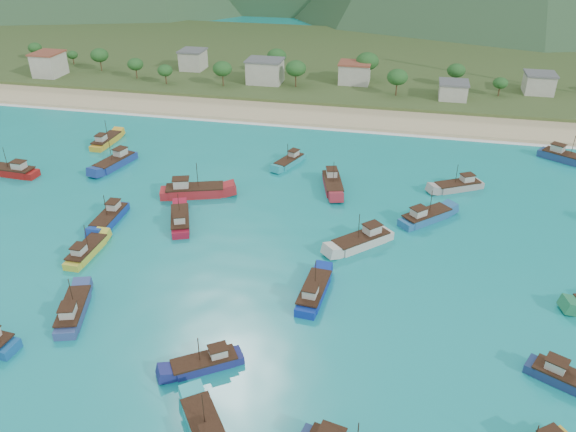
% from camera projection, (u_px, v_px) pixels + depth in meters
% --- Properties ---
extents(ground, '(600.00, 600.00, 0.00)m').
position_uv_depth(ground, '(301.00, 298.00, 80.98)').
color(ground, '#0C8988').
rests_on(ground, ground).
extents(beach, '(400.00, 18.00, 1.20)m').
position_uv_depth(beach, '(358.00, 118.00, 148.36)').
color(beach, beige).
rests_on(beach, ground).
extents(land, '(400.00, 110.00, 2.40)m').
position_uv_depth(land, '(376.00, 62.00, 200.39)').
color(land, '#385123').
rests_on(land, ground).
extents(surf_line, '(400.00, 2.50, 0.08)m').
position_uv_depth(surf_line, '(354.00, 131.00, 140.26)').
color(surf_line, white).
rests_on(surf_line, ground).
extents(village, '(222.83, 27.51, 6.89)m').
position_uv_depth(village, '(410.00, 79.00, 164.86)').
color(village, beige).
rests_on(village, ground).
extents(vegetation, '(277.41, 25.64, 9.16)m').
position_uv_depth(vegetation, '(360.00, 74.00, 167.37)').
color(vegetation, '#235623').
rests_on(vegetation, ground).
extents(boat_0, '(9.88, 6.87, 5.69)m').
position_uv_depth(boat_0, '(569.00, 381.00, 65.99)').
color(boat_0, navy).
rests_on(boat_0, ground).
extents(boat_4, '(5.95, 10.57, 5.99)m').
position_uv_depth(boat_4, '(73.00, 311.00, 77.15)').
color(boat_4, '#334781').
rests_on(boat_4, ground).
extents(boat_5, '(11.14, 3.82, 6.49)m').
position_uv_depth(boat_5, '(12.00, 172.00, 117.11)').
color(boat_5, '#9E1512').
rests_on(boat_5, ground).
extents(boat_7, '(10.22, 10.18, 6.58)m').
position_uv_depth(boat_7, '(362.00, 241.00, 92.99)').
color(boat_7, beige).
rests_on(boat_7, ground).
extents(boat_10, '(10.14, 7.46, 5.90)m').
position_uv_depth(boat_10, '(458.00, 186.00, 111.28)').
color(boat_10, '#A39993').
rests_on(boat_10, ground).
extents(boat_11, '(11.31, 8.78, 6.65)m').
position_uv_depth(boat_11, '(566.00, 158.00, 123.36)').
color(boat_11, navy).
rests_on(boat_11, ground).
extents(boat_14, '(5.78, 9.45, 5.37)m').
position_uv_depth(boat_14, '(290.00, 162.00, 122.05)').
color(boat_14, teal).
rests_on(boat_14, ground).
extents(boat_15, '(3.31, 10.25, 6.01)m').
position_uv_depth(boat_15, '(106.00, 141.00, 132.24)').
color(boat_15, gold).
rests_on(boat_15, ground).
extents(boat_16, '(2.85, 9.44, 5.57)m').
position_uv_depth(boat_16, '(86.00, 252.00, 90.49)').
color(boat_16, gold).
rests_on(boat_16, ground).
extents(boat_17, '(5.76, 11.54, 6.55)m').
position_uv_depth(boat_17, '(115.00, 163.00, 121.13)').
color(boat_17, navy).
rests_on(boat_17, ground).
extents(boat_20, '(5.84, 11.28, 6.39)m').
position_uv_depth(boat_20, '(333.00, 184.00, 111.86)').
color(boat_20, maroon).
rests_on(boat_20, ground).
extents(boat_23, '(3.85, 10.49, 6.08)m').
position_uv_depth(boat_23, '(314.00, 293.00, 80.86)').
color(boat_23, '#102E9B').
rests_on(boat_23, ground).
extents(boat_24, '(3.34, 10.26, 6.01)m').
position_uv_depth(boat_24, '(110.00, 218.00, 100.07)').
color(boat_24, '#143899').
rests_on(boat_24, ground).
extents(boat_26, '(6.63, 10.58, 6.03)m').
position_uv_depth(boat_26, '(180.00, 221.00, 99.12)').
color(boat_26, maroon).
rests_on(boat_26, ground).
extents(boat_30, '(8.91, 7.11, 5.27)m').
position_uv_depth(boat_30, '(206.00, 364.00, 68.59)').
color(boat_30, navy).
rests_on(boat_30, ground).
extents(boat_31, '(12.89, 7.37, 7.31)m').
position_uv_depth(boat_31, '(194.00, 191.00, 108.73)').
color(boat_31, '#AA2025').
rests_on(boat_31, ground).
extents(boat_32, '(9.73, 9.64, 6.25)m').
position_uv_depth(boat_32, '(426.00, 217.00, 100.18)').
color(boat_32, '#235F97').
rests_on(boat_32, ground).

